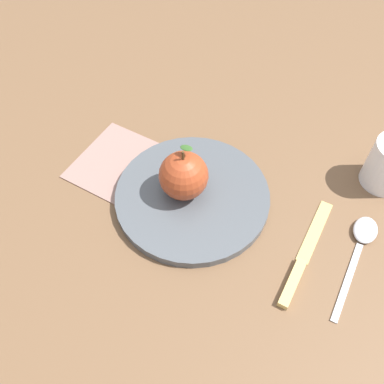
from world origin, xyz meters
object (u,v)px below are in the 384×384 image
(spoon, at_px, (362,241))
(linen_napkin, at_px, (113,160))
(dinner_plate, at_px, (192,196))
(knife, at_px, (302,260))
(apple, at_px, (184,175))

(spoon, bearing_deg, linen_napkin, 89.54)
(dinner_plate, distance_m, linen_napkin, 0.15)
(knife, distance_m, linen_napkin, 0.34)
(apple, distance_m, spoon, 0.27)
(spoon, bearing_deg, knife, 130.58)
(apple, height_order, spoon, apple)
(apple, distance_m, knife, 0.21)
(dinner_plate, bearing_deg, spoon, -85.35)
(spoon, xyz_separation_m, linen_napkin, (0.00, 0.40, -0.00))
(knife, bearing_deg, spoon, -49.42)
(dinner_plate, height_order, spoon, dinner_plate)
(apple, relative_size, linen_napkin, 0.63)
(dinner_plate, relative_size, apple, 2.64)
(linen_napkin, bearing_deg, apple, -98.45)
(knife, distance_m, spoon, 0.09)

